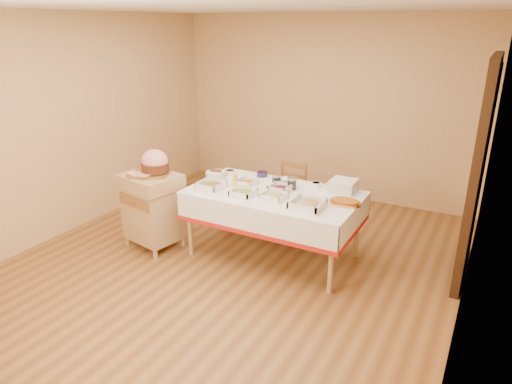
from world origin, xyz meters
TOP-DOWN VIEW (x-y plane):
  - room_shell at (0.00, 0.00)m, footprint 5.00×5.00m
  - doorway at (2.20, 0.90)m, footprint 0.09×1.10m
  - dining_table at (0.30, 0.30)m, footprint 1.82×1.02m
  - butcher_cart at (-1.02, -0.14)m, footprint 0.70×0.62m
  - dining_chair at (0.14, 1.05)m, footprint 0.41×0.39m
  - ham_on_board at (-0.98, -0.10)m, footprint 0.43×0.41m
  - serving_dish_a at (-0.35, 0.06)m, footprint 0.27×0.27m
  - serving_dish_b at (0.07, 0.05)m, footprint 0.23×0.23m
  - serving_dish_c at (0.39, 0.12)m, footprint 0.24×0.24m
  - serving_dish_d at (0.78, 0.06)m, footprint 0.31×0.31m
  - serving_dish_e at (-0.06, 0.36)m, footprint 0.21×0.20m
  - serving_dish_f at (0.35, 0.36)m, footprint 0.23×0.22m
  - small_bowl_left at (-0.42, 0.58)m, footprint 0.13×0.13m
  - small_bowl_mid at (-0.06, 0.71)m, footprint 0.13×0.13m
  - small_bowl_right at (0.64, 0.66)m, footprint 0.11×0.11m
  - bowl_white_imported at (0.25, 0.69)m, footprint 0.15×0.15m
  - bowl_small_imported at (0.82, 0.69)m, footprint 0.21×0.21m
  - preserve_jar_left at (0.24, 0.49)m, footprint 0.10×0.10m
  - preserve_jar_right at (0.43, 0.48)m, footprint 0.10×0.10m
  - mustard_bottle at (-0.16, 0.26)m, footprint 0.05×0.05m
  - bread_basket at (-0.49, 0.38)m, footprint 0.23×0.23m
  - plate_stack at (0.94, 0.67)m, footprint 0.26×0.26m
  - brass_platter at (1.07, 0.33)m, footprint 0.33×0.23m

SIDE VIEW (x-z plane):
  - dining_chair at x=0.14m, z-range 0.01..0.87m
  - butcher_cart at x=-1.02m, z-range 0.06..0.93m
  - dining_table at x=0.30m, z-range 0.22..0.98m
  - bowl_white_imported at x=0.25m, z-range 0.76..0.79m
  - brass_platter at x=1.07m, z-range 0.76..0.80m
  - bowl_small_imported at x=0.82m, z-range 0.76..0.81m
  - small_bowl_right at x=0.64m, z-range 0.76..0.82m
  - serving_dish_b at x=0.07m, z-range 0.74..0.84m
  - small_bowl_mid at x=-0.06m, z-range 0.76..0.82m
  - serving_dish_e at x=-0.06m, z-range 0.74..0.84m
  - serving_dish_c at x=0.39m, z-range 0.74..0.84m
  - small_bowl_left at x=-0.42m, z-range 0.76..0.82m
  - serving_dish_f at x=0.35m, z-range 0.74..0.84m
  - serving_dish_a at x=-0.35m, z-range 0.74..0.86m
  - serving_dish_d at x=0.78m, z-range 0.74..0.86m
  - bread_basket at x=-0.49m, z-range 0.75..0.85m
  - preserve_jar_left at x=0.24m, z-range 0.75..0.89m
  - preserve_jar_right at x=0.43m, z-range 0.75..0.89m
  - plate_stack at x=0.94m, z-range 0.76..0.89m
  - mustard_bottle at x=-0.16m, z-range 0.75..0.92m
  - ham_on_board at x=-0.98m, z-range 0.85..1.14m
  - doorway at x=2.20m, z-range 0.01..2.21m
  - room_shell at x=0.00m, z-range -1.20..3.80m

